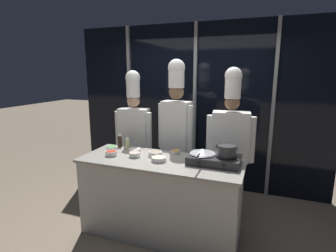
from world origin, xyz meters
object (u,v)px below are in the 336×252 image
Objects in this scene: portable_stove at (214,159)px; prep_bowl_chili_flakes at (111,153)px; chef_head at (134,128)px; prep_bowl_carrots at (176,152)px; squeeze_bottle_soy at (120,140)px; prep_bowl_rice at (135,150)px; prep_bowl_noodles at (158,159)px; stock_pot at (227,150)px; chef_sous at (176,122)px; prep_bowl_shrimp at (135,154)px; prep_bowl_mushrooms at (155,153)px; chef_line at (230,136)px; frying_pan at (203,151)px; prep_bowl_scallions at (112,148)px; squeeze_bottle_oil at (127,142)px.

portable_stove is 1.23m from prep_bowl_chili_flakes.
chef_head is (-1.31, 0.62, 0.12)m from portable_stove.
chef_head reaches higher than portable_stove.
prep_bowl_chili_flakes is 0.79m from prep_bowl_carrots.
squeeze_bottle_soy reaches higher than portable_stove.
chef_head is at bearing 118.23° from prep_bowl_rice.
prep_bowl_noodles is (0.41, -0.21, 0.00)m from prep_bowl_rice.
stock_pot is at bearing -17.10° from prep_bowl_carrots.
squeeze_bottle_soy is at bearing 153.70° from prep_bowl_noodles.
chef_sous is (0.37, 0.54, 0.29)m from prep_bowl_rice.
squeeze_bottle_soy reaches higher than prep_bowl_shrimp.
chef_line reaches higher than prep_bowl_mushrooms.
chef_sous is at bearing 174.76° from chef_head.
prep_bowl_rice is 1.39× the size of prep_bowl_carrots.
chef_line reaches higher than squeeze_bottle_soy.
portable_stove is 0.27× the size of chef_sous.
prep_bowl_chili_flakes is (-0.20, -0.23, 0.01)m from prep_bowl_rice.
prep_bowl_chili_flakes is at bearing 63.73° from chef_sous.
frying_pan is at bearing -2.54° from prep_bowl_mushrooms.
chef_head reaches higher than prep_bowl_mushrooms.
prep_bowl_noodles is 0.19m from prep_bowl_mushrooms.
frying_pan is 0.65m from chef_line.
chef_line is at bearing 34.01° from prep_bowl_shrimp.
prep_bowl_noodles is 0.80m from chef_sous.
prep_bowl_mushrooms reaches higher than prep_bowl_noodles.
prep_bowl_noodles is at bearing -55.33° from prep_bowl_mushrooms.
prep_bowl_carrots is 0.65× the size of prep_bowl_mushrooms.
squeeze_bottle_soy reaches higher than prep_bowl_scallions.
prep_bowl_carrots is 0.06× the size of chef_head.
frying_pan is 0.83m from chef_sous.
portable_stove is 1.34m from squeeze_bottle_soy.
prep_bowl_shrimp is 0.07× the size of chef_line.
prep_bowl_noodles is 1.04m from chef_head.
prep_bowl_mushrooms is at bearing 94.23° from chef_sous.
prep_bowl_shrimp is 1.25m from chef_line.
portable_stove is 1.33m from prep_bowl_scallions.
prep_bowl_shrimp is (-0.81, -0.09, -0.10)m from frying_pan.
squeeze_bottle_soy is 1.45× the size of prep_bowl_shrimp.
portable_stove is 1.14× the size of frying_pan.
chef_head reaches higher than prep_bowl_shrimp.
prep_bowl_mushrooms is (0.49, -0.19, -0.04)m from squeeze_bottle_oil.
portable_stove is 0.28× the size of chef_line.
stock_pot reaches higher than frying_pan.
frying_pan is 2.91× the size of prep_bowl_mushrooms.
frying_pan is 3.44× the size of prep_bowl_chili_flakes.
prep_bowl_chili_flakes is at bearing 92.11° from chef_head.
prep_bowl_carrots is (-0.38, 0.20, -0.11)m from frying_pan.
frying_pan is 0.24× the size of chef_sous.
prep_bowl_chili_flakes is 1.52m from chef_line.
prep_bowl_shrimp is 0.78× the size of prep_bowl_noodles.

